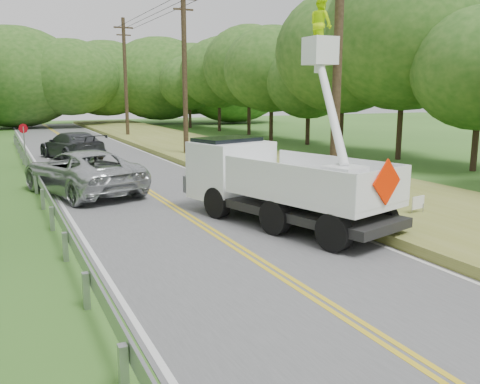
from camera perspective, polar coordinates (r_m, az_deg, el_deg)
name	(u,v)px	position (r m, az deg, el deg)	size (l,w,h in m)	color
ground	(413,360)	(8.45, 18.73, -17.33)	(140.00, 140.00, 0.00)	#366123
road	(152,194)	(20.33, -9.79, -0.18)	(7.20, 96.00, 0.03)	#555658
guardrail	(40,184)	(20.44, -21.44, 0.81)	(0.18, 48.00, 0.77)	#95989C
utility_poles	(235,63)	(24.55, -0.59, 14.24)	(1.60, 43.30, 10.00)	black
tall_grass_verge	(305,177)	(23.21, 7.30, 1.64)	(7.00, 96.00, 0.30)	olive
treeline_right	(319,63)	(36.92, 8.80, 14.03)	(10.46, 53.58, 11.29)	#332319
treeline_horizon	(44,77)	(61.64, -21.08, 11.87)	(57.28, 14.67, 10.85)	#224D17
bucket_truck	(267,170)	(15.93, 3.09, 2.51)	(4.50, 7.38, 6.85)	black
suv_silver	(82,172)	(20.86, -17.24, 2.18)	(2.84, 6.17, 1.71)	#B6BABD
suv_darkgrey	(72,145)	(31.84, -18.27, 4.97)	(2.26, 5.56, 1.61)	#36393D
stop_sign_permanent	(24,140)	(28.26, -22.99, 5.41)	(0.47, 0.24, 2.37)	#95989C
yard_sign	(418,203)	(16.52, 19.29, -1.21)	(0.56, 0.12, 0.82)	white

